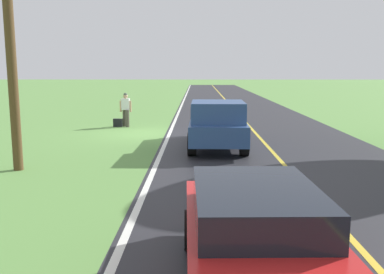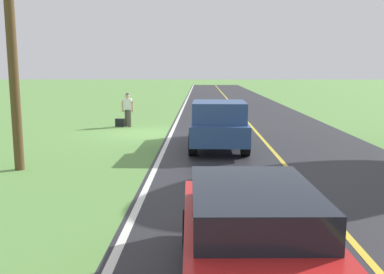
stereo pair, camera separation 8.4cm
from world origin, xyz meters
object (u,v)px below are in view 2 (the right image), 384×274
object	(u,v)px
hitchhiker_walking	(128,108)
suitcase_carried	(120,123)
pickup_truck_passing	(218,123)
sedan_ahead_same_lane	(254,238)
utility_pole_roadside	(10,17)

from	to	relation	value
hitchhiker_walking	suitcase_carried	xyz separation A→B (m)	(0.43, 0.05, -0.77)
suitcase_carried	pickup_truck_passing	world-z (taller)	pickup_truck_passing
hitchhiker_walking	sedan_ahead_same_lane	world-z (taller)	hitchhiker_walking
hitchhiker_walking	suitcase_carried	distance (m)	0.88
suitcase_carried	sedan_ahead_same_lane	xyz separation A→B (m)	(-4.90, 16.32, 0.55)
sedan_ahead_same_lane	suitcase_carried	bearing A→B (deg)	-73.29
sedan_ahead_same_lane	pickup_truck_passing	bearing A→B (deg)	-89.73
pickup_truck_passing	sedan_ahead_same_lane	distance (m)	10.46
hitchhiker_walking	pickup_truck_passing	distance (m)	7.38
utility_pole_roadside	suitcase_carried	bearing A→B (deg)	-97.17
suitcase_carried	utility_pole_roadside	bearing A→B (deg)	-2.41
hitchhiker_walking	pickup_truck_passing	bearing A→B (deg)	126.82
suitcase_carried	sedan_ahead_same_lane	world-z (taller)	sedan_ahead_same_lane
pickup_truck_passing	utility_pole_roadside	distance (m)	7.83
sedan_ahead_same_lane	utility_pole_roadside	world-z (taller)	utility_pole_roadside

